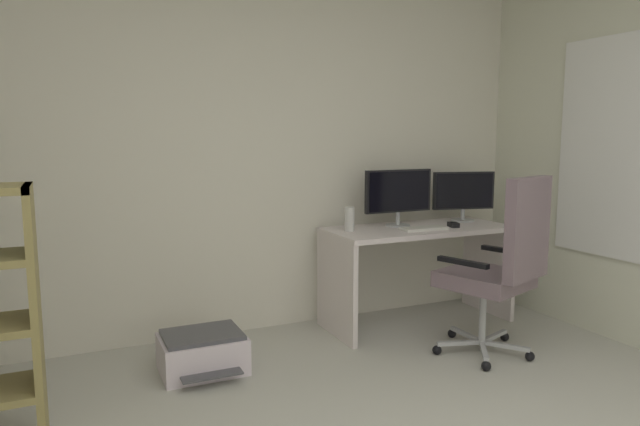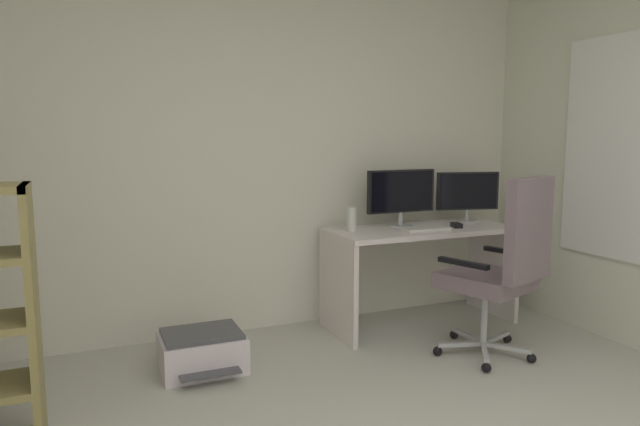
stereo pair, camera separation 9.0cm
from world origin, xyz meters
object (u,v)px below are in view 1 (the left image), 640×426
monitor_secondary (464,193)px  computer_mouse (453,225)px  monitor_main (398,193)px  keyboard (424,228)px  office_chair (501,263)px  desktop_speaker (349,219)px  printer (203,352)px  desk (418,253)px

monitor_secondary → computer_mouse: size_ratio=4.90×
monitor_main → keyboard: size_ratio=1.64×
monitor_main → computer_mouse: (0.35, -0.21, -0.23)m
keyboard → office_chair: 0.68m
keyboard → desktop_speaker: size_ratio=2.00×
office_chair → computer_mouse: bearing=77.7°
monitor_main → keyboard: bearing=-71.0°
monitor_secondary → computer_mouse: monitor_secondary is taller
printer → computer_mouse: bearing=3.5°
office_chair → printer: office_chair is taller
monitor_main → computer_mouse: monitor_main is taller
monitor_secondary → office_chair: 1.02m
monitor_main → office_chair: (0.20, -0.88, -0.36)m
desk → printer: size_ratio=2.82×
monitor_secondary → keyboard: (-0.52, -0.22, -0.21)m
desk → desktop_speaker: (-0.55, 0.05, 0.28)m
desktop_speaker → office_chair: office_chair is taller
monitor_main → desktop_speaker: (-0.43, -0.05, -0.16)m
desk → monitor_secondary: size_ratio=2.81×
keyboard → printer: bearing=-173.5°
desktop_speaker → office_chair: (0.63, -0.83, -0.20)m
monitor_main → computer_mouse: bearing=-30.4°
monitor_secondary → desktop_speaker: (-1.03, -0.05, -0.14)m
keyboard → printer: (-1.63, -0.10, -0.62)m
monitor_secondary → keyboard: bearing=-156.8°
desk → monitor_secondary: 0.65m
monitor_secondary → printer: monitor_secondary is taller
office_chair → printer: bearing=162.4°
desk → computer_mouse: computer_mouse is taller
monitor_main → keyboard: (0.08, -0.22, -0.24)m
desktop_speaker → monitor_main: bearing=6.3°
keyboard → monitor_secondary: bearing=26.3°
monitor_main → desktop_speaker: bearing=-173.7°
monitor_secondary → monitor_main: bearing=-180.0°
computer_mouse → printer: (-1.90, -0.12, -0.63)m
keyboard → office_chair: (0.13, -0.66, -0.13)m
desktop_speaker → monitor_secondary: bearing=2.7°
monitor_secondary → office_chair: bearing=-114.2°
monitor_main → computer_mouse: 0.47m
desk → computer_mouse: size_ratio=13.79×
computer_mouse → printer: bearing=-160.8°
computer_mouse → printer: computer_mouse is taller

